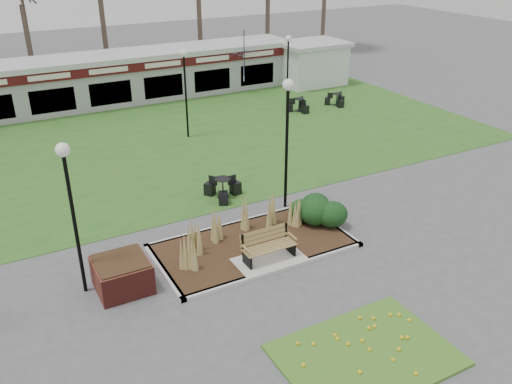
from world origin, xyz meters
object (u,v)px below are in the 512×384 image
park_bench (268,245)px  service_hut (312,63)px  bistro_set_d (336,101)px  lamp_post_mid_left (69,187)px  brick_planter (122,274)px  patio_umbrella (244,66)px  lamp_post_near_right (287,116)px  lamp_post_mid_right (185,74)px  bistro_set_b (223,191)px  lamp_post_far_right (288,56)px  bistro_set_c (299,107)px  food_pavilion (103,80)px

park_bench → service_hut: service_hut is taller
park_bench → bistro_set_d: (12.00, 12.81, -0.33)m
lamp_post_mid_left → bistro_set_d: 21.17m
brick_planter → patio_umbrella: size_ratio=0.53×
lamp_post_near_right → service_hut: bearing=53.2°
lamp_post_mid_right → bistro_set_b: lamp_post_mid_right is taller
lamp_post_mid_left → bistro_set_d: bearing=33.8°
brick_planter → lamp_post_near_right: lamp_post_near_right is taller
service_hut → patio_umbrella: size_ratio=1.55×
lamp_post_far_right → bistro_set_c: size_ratio=2.98×
bistro_set_c → patio_umbrella: 5.23m
food_pavilion → lamp_post_mid_left: lamp_post_mid_left is taller
service_hut → bistro_set_d: 5.30m
bistro_set_d → brick_planter: bearing=-143.7°
service_hut → lamp_post_far_right: lamp_post_far_right is taller
lamp_post_far_right → bistro_set_b: lamp_post_far_right is taller
food_pavilion → lamp_post_far_right: (9.23, -5.79, 1.55)m
service_hut → patio_umbrella: 5.12m
park_bench → bistro_set_b: bearing=81.6°
food_pavilion → bistro_set_b: 15.03m
bistro_set_c → lamp_post_far_right: bearing=99.0°
brick_planter → bistro_set_d: size_ratio=1.14×
food_pavilion → brick_planter: bearing=-103.1°
park_bench → food_pavilion: bearing=90.0°
bistro_set_c → patio_umbrella: bearing=101.6°
park_bench → lamp_post_far_right: (9.23, 13.92, 2.43)m
service_hut → lamp_post_mid_left: (-18.90, -16.60, 1.86)m
park_bench → bistro_set_d: size_ratio=1.29×
lamp_post_far_right → patio_umbrella: bearing=102.3°
park_bench → lamp_post_mid_left: bearing=168.0°
service_hut → lamp_post_mid_left: lamp_post_mid_left is taller
bistro_set_d → patio_umbrella: patio_umbrella is taller
patio_umbrella → lamp_post_mid_left: bearing=-129.7°
lamp_post_far_right → patio_umbrella: (-0.83, 3.83, -1.22)m
service_hut → bistro_set_c: size_ratio=3.16×
service_hut → bistro_set_c: service_hut is taller
lamp_post_near_right → bistro_set_d: lamp_post_near_right is taller
lamp_post_mid_right → lamp_post_far_right: bearing=16.2°
lamp_post_near_right → park_bench: bearing=-129.6°
food_pavilion → service_hut: 13.64m
brick_planter → food_pavilion: 19.49m
lamp_post_far_right → bistro_set_c: 2.96m
park_bench → bistro_set_c: size_ratio=1.22×
bistro_set_b → bistro_set_c: bistro_set_b is taller
lamp_post_mid_right → patio_umbrella: lamp_post_mid_right is taller
bistro_set_b → bistro_set_c: bearing=43.0°
brick_planter → lamp_post_far_right: lamp_post_far_right is taller
bistro_set_b → bistro_set_c: (8.70, 8.11, -0.02)m
lamp_post_mid_right → service_hut: bearing=27.4°
brick_planter → food_pavilion: food_pavilion is taller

